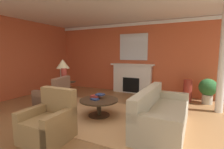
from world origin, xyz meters
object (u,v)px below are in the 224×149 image
(sofa, at_px, (161,115))
(vase_tall_corner, at_px, (187,90))
(potted_plant, at_px, (208,89))
(mantel_mirror, at_px, (133,47))
(table_lamp, at_px, (63,66))
(armchair_facing_fireplace, at_px, (49,124))
(coffee_table, at_px, (99,104))
(fireplace, at_px, (132,79))
(vase_on_side_table, at_px, (64,75))
(side_table, at_px, (64,91))
(armchair_near_window, at_px, (54,98))

(sofa, distance_m, vase_tall_corner, 2.64)
(potted_plant, bearing_deg, mantel_mirror, 169.31)
(table_lamp, relative_size, vase_tall_corner, 1.01)
(armchair_facing_fireplace, bearing_deg, coffee_table, 79.78)
(fireplace, relative_size, vase_on_side_table, 3.82)
(armchair_facing_fireplace, distance_m, side_table, 2.47)
(mantel_mirror, bearing_deg, potted_plant, -10.69)
(armchair_near_window, bearing_deg, potted_plant, 30.87)
(fireplace, relative_size, side_table, 2.57)
(fireplace, distance_m, vase_on_side_table, 2.86)
(armchair_facing_fireplace, distance_m, coffee_table, 1.47)
(coffee_table, bearing_deg, side_table, 161.65)
(mantel_mirror, relative_size, armchair_facing_fireplace, 1.25)
(armchair_near_window, xyz_separation_m, table_lamp, (-0.15, 0.61, 0.92))
(coffee_table, xyz_separation_m, table_lamp, (-1.70, 0.56, 0.89))
(mantel_mirror, distance_m, vase_tall_corner, 2.66)
(mantel_mirror, distance_m, coffee_table, 3.38)
(mantel_mirror, relative_size, vase_tall_corner, 1.61)
(fireplace, relative_size, armchair_facing_fireplace, 1.89)
(potted_plant, bearing_deg, vase_on_side_table, -154.27)
(coffee_table, bearing_deg, armchair_near_window, -178.41)
(mantel_mirror, bearing_deg, fireplace, -90.00)
(armchair_near_window, bearing_deg, coffee_table, 1.59)
(fireplace, distance_m, side_table, 2.82)
(vase_on_side_table, distance_m, vase_tall_corner, 4.22)
(fireplace, distance_m, armchair_facing_fireplace, 4.33)
(armchair_facing_fireplace, bearing_deg, fireplace, 87.51)
(coffee_table, bearing_deg, armchair_facing_fireplace, -100.22)
(fireplace, relative_size, vase_tall_corner, 2.43)
(vase_tall_corner, bearing_deg, mantel_mirror, 168.85)
(side_table, bearing_deg, mantel_mirror, 56.16)
(vase_on_side_table, bearing_deg, sofa, -8.60)
(fireplace, bearing_deg, mantel_mirror, 90.00)
(fireplace, xyz_separation_m, potted_plant, (2.73, -0.40, -0.08))
(vase_tall_corner, relative_size, potted_plant, 0.89)
(side_table, relative_size, table_lamp, 0.93)
(coffee_table, height_order, vase_on_side_table, vase_on_side_table)
(side_table, bearing_deg, armchair_facing_fireplace, -54.45)
(coffee_table, height_order, potted_plant, potted_plant)
(vase_tall_corner, bearing_deg, vase_on_side_table, -149.52)
(table_lamp, height_order, vase_tall_corner, table_lamp)
(fireplace, xyz_separation_m, vase_on_side_table, (-1.47, -2.42, 0.36))
(coffee_table, bearing_deg, vase_tall_corner, 51.26)
(armchair_facing_fireplace, xyz_separation_m, table_lamp, (-1.44, 2.01, 0.92))
(fireplace, bearing_deg, armchair_facing_fireplace, -92.49)
(table_lamp, bearing_deg, fireplace, 54.79)
(vase_tall_corner, bearing_deg, armchair_near_window, -144.09)
(vase_tall_corner, bearing_deg, coffee_table, -128.74)
(sofa, relative_size, armchair_near_window, 2.21)
(armchair_near_window, distance_m, side_table, 0.63)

